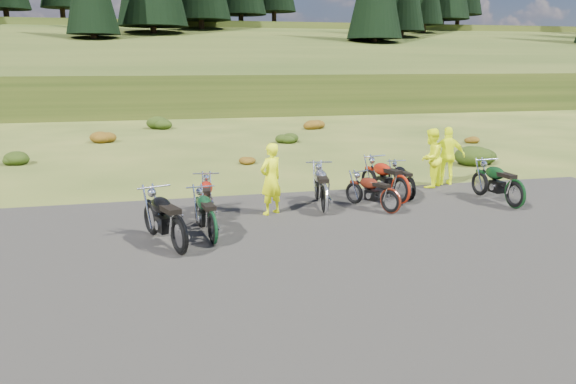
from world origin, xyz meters
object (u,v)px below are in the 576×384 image
object	(u,v)px
motorcycle_0	(180,256)
motorcycle_3	(325,215)
motorcycle_7	(514,209)
person_middle	(271,180)

from	to	relation	value
motorcycle_0	motorcycle_3	bearing A→B (deg)	-78.92
motorcycle_0	motorcycle_7	bearing A→B (deg)	-99.76
motorcycle_0	person_middle	distance (m)	3.72
motorcycle_3	person_middle	bearing A→B (deg)	85.88
motorcycle_0	motorcycle_3	world-z (taller)	motorcycle_0
person_middle	motorcycle_0	bearing A→B (deg)	16.35
motorcycle_0	motorcycle_3	size ratio (longest dim) A/B	1.04
motorcycle_3	motorcycle_7	size ratio (longest dim) A/B	1.00
motorcycle_3	person_middle	world-z (taller)	person_middle
motorcycle_0	person_middle	xyz separation A→B (m)	(2.47, 2.63, 0.92)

